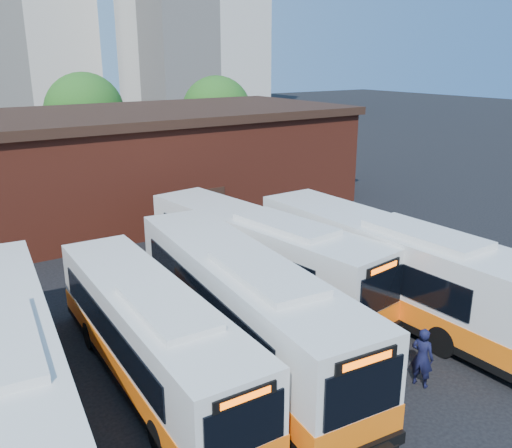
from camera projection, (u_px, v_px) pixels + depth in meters
ground at (342, 343)px, 18.82m from camera, size 220.00×220.00×0.00m
bus_farwest at (3, 377)px, 14.05m from camera, size 4.02×12.95×3.48m
bus_west at (151, 338)px, 16.30m from camera, size 2.77×11.63×3.15m
bus_midwest at (243, 308)px, 17.86m from camera, size 3.89×13.12×3.53m
bus_mideast at (260, 257)px, 22.52m from camera, size 4.18×12.92×3.47m
bus_east at (388, 269)px, 21.06m from camera, size 3.05×13.38×3.63m
transit_worker at (422, 357)px, 16.17m from camera, size 0.64×0.80×1.89m
depot_building at (125, 162)px, 33.70m from camera, size 28.60×12.60×6.40m
tree_mid at (85, 112)px, 45.31m from camera, size 6.56×6.56×8.36m
tree_east at (217, 111)px, 48.88m from camera, size 6.24×6.24×7.96m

